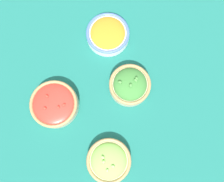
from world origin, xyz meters
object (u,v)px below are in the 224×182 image
(bowl_broccoli, at_px, (130,85))
(bowl_carrots, at_px, (108,34))
(bowl_cherry_tomatoes, at_px, (54,104))
(bowl_lettuce, at_px, (109,161))

(bowl_broccoli, distance_m, bowl_carrots, 0.21)
(bowl_broccoli, height_order, bowl_carrots, bowl_broccoli)
(bowl_cherry_tomatoes, relative_size, bowl_carrots, 1.04)
(bowl_carrots, bearing_deg, bowl_cherry_tomatoes, 179.89)
(bowl_cherry_tomatoes, bearing_deg, bowl_carrots, -0.11)
(bowl_cherry_tomatoes, bearing_deg, bowl_broccoli, -40.42)
(bowl_lettuce, relative_size, bowl_carrots, 0.94)
(bowl_cherry_tomatoes, height_order, bowl_carrots, bowl_cherry_tomatoes)
(bowl_broccoli, xyz_separation_m, bowl_carrots, (0.11, 0.18, -0.01))
(bowl_lettuce, bearing_deg, bowl_cherry_tomatoes, 80.28)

